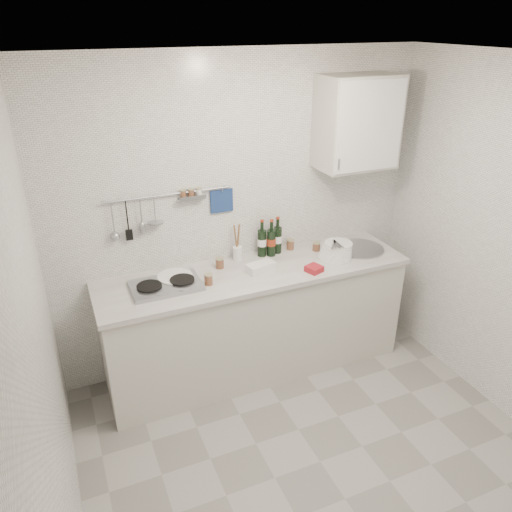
{
  "coord_description": "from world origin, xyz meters",
  "views": [
    {
      "loc": [
        -1.34,
        -2.04,
        2.69
      ],
      "look_at": [
        -0.08,
        0.9,
        1.14
      ],
      "focal_mm": 35.0,
      "sensor_mm": 36.0,
      "label": 1
    }
  ],
  "objects": [
    {
      "name": "floor",
      "position": [
        0.0,
        0.0,
        0.0
      ],
      "size": [
        3.0,
        3.0,
        0.0
      ],
      "primitive_type": "plane",
      "color": "slate",
      "rests_on": "ground"
    },
    {
      "name": "ceiling",
      "position": [
        0.0,
        0.0,
        2.5
      ],
      "size": [
        3.0,
        3.0,
        0.0
      ],
      "primitive_type": "plane",
      "rotation": [
        3.14,
        0.0,
        0.0
      ],
      "color": "silver",
      "rests_on": "back_wall"
    },
    {
      "name": "back_wall",
      "position": [
        0.0,
        1.4,
        1.25
      ],
      "size": [
        3.0,
        0.02,
        2.5
      ],
      "primitive_type": "cube",
      "color": "silver",
      "rests_on": "floor"
    },
    {
      "name": "wall_left",
      "position": [
        -1.5,
        0.0,
        1.25
      ],
      "size": [
        0.02,
        2.8,
        2.5
      ],
      "primitive_type": "cube",
      "color": "silver",
      "rests_on": "floor"
    },
    {
      "name": "counter",
      "position": [
        0.01,
        1.1,
        0.43
      ],
      "size": [
        2.44,
        0.64,
        0.96
      ],
      "color": "beige",
      "rests_on": "floor"
    },
    {
      "name": "wall_rail",
      "position": [
        -0.6,
        1.37,
        1.43
      ],
      "size": [
        0.98,
        0.09,
        0.34
      ],
      "color": "#93969B",
      "rests_on": "back_wall"
    },
    {
      "name": "wall_cabinet",
      "position": [
        0.9,
        1.22,
        1.95
      ],
      "size": [
        0.6,
        0.38,
        0.7
      ],
      "color": "beige",
      "rests_on": "back_wall"
    },
    {
      "name": "plate_stack_hob",
      "position": [
        -0.62,
        1.18,
        0.94
      ],
      "size": [
        0.28,
        0.27,
        0.03
      ],
      "rotation": [
        0.0,
        0.0,
        -0.36
      ],
      "color": "#5075B7",
      "rests_on": "counter"
    },
    {
      "name": "plate_stack_sink",
      "position": [
        0.69,
        1.06,
        0.97
      ],
      "size": [
        0.29,
        0.28,
        0.12
      ],
      "rotation": [
        0.0,
        0.0,
        -0.36
      ],
      "color": "white",
      "rests_on": "counter"
    },
    {
      "name": "wine_bottles",
      "position": [
        0.22,
        1.31,
        1.07
      ],
      "size": [
        0.22,
        0.1,
        0.31
      ],
      "rotation": [
        0.0,
        0.0,
        0.05
      ],
      "color": "black",
      "rests_on": "counter"
    },
    {
      "name": "butter_dish",
      "position": [
        0.03,
        1.07,
        0.95
      ],
      "size": [
        0.23,
        0.15,
        0.07
      ],
      "primitive_type": "cube",
      "rotation": [
        0.0,
        0.0,
        0.22
      ],
      "color": "white",
      "rests_on": "counter"
    },
    {
      "name": "strawberry_punnet",
      "position": [
        0.4,
        0.9,
        0.94
      ],
      "size": [
        0.14,
        0.14,
        0.05
      ],
      "primitive_type": "cube",
      "rotation": [
        0.0,
        0.0,
        0.33
      ],
      "color": "red",
      "rests_on": "counter"
    },
    {
      "name": "utensil_crock",
      "position": [
        -0.06,
        1.32,
        0.99
      ],
      "size": [
        0.08,
        0.08,
        0.31
      ],
      "rotation": [
        0.0,
        0.0,
        0.19
      ],
      "color": "white",
      "rests_on": "counter"
    },
    {
      "name": "jar_a",
      "position": [
        -0.24,
        1.24,
        0.96
      ],
      "size": [
        0.07,
        0.07,
        0.09
      ],
      "rotation": [
        0.0,
        0.0,
        0.15
      ],
      "color": "brown",
      "rests_on": "counter"
    },
    {
      "name": "jar_b",
      "position": [
        0.42,
        1.33,
        0.97
      ],
      "size": [
        0.06,
        0.06,
        0.09
      ],
      "rotation": [
        0.0,
        0.0,
        -0.14
      ],
      "color": "brown",
      "rests_on": "counter"
    },
    {
      "name": "jar_c",
      "position": [
        0.6,
        1.23,
        0.96
      ],
      "size": [
        0.07,
        0.07,
        0.07
      ],
      "rotation": [
        0.0,
        0.0,
        -0.42
      ],
      "color": "brown",
      "rests_on": "counter"
    },
    {
      "name": "jar_d",
      "position": [
        -0.4,
        1.02,
        0.96
      ],
      "size": [
        0.06,
        0.06,
        0.09
      ],
      "rotation": [
        0.0,
        0.0,
        -0.07
      ],
      "color": "brown",
      "rests_on": "counter"
    }
  ]
}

